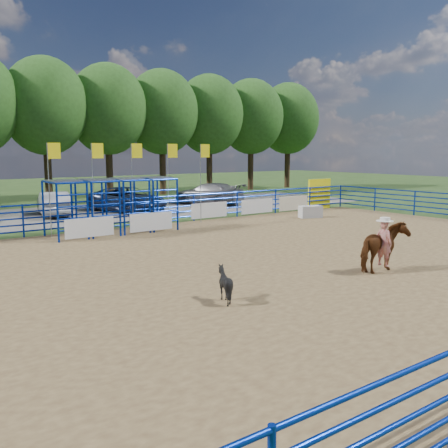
{
  "coord_description": "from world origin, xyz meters",
  "views": [
    {
      "loc": [
        -11.69,
        -12.99,
        3.83
      ],
      "look_at": [
        -1.5,
        1.0,
        1.3
      ],
      "focal_mm": 40.0,
      "sensor_mm": 36.0,
      "label": 1
    }
  ],
  "objects_px": {
    "horse_and_rider": "(384,244)",
    "car_d": "(208,194)",
    "car_c": "(127,199)",
    "announcer_table": "(310,212)",
    "calf": "(225,284)",
    "car_b": "(54,204)"
  },
  "relations": [
    {
      "from": "calf",
      "to": "car_b",
      "type": "xyz_separation_m",
      "value": [
        1.89,
        19.88,
        0.26
      ]
    },
    {
      "from": "announcer_table",
      "to": "calf",
      "type": "xyz_separation_m",
      "value": [
        -13.56,
        -10.17,
        0.11
      ]
    },
    {
      "from": "horse_and_rider",
      "to": "car_d",
      "type": "xyz_separation_m",
      "value": [
        7.13,
        20.32,
        -0.13
      ]
    },
    {
      "from": "calf",
      "to": "horse_and_rider",
      "type": "bearing_deg",
      "value": -121.22
    },
    {
      "from": "car_b",
      "to": "car_c",
      "type": "height_order",
      "value": "car_c"
    },
    {
      "from": "car_c",
      "to": "horse_and_rider",
      "type": "bearing_deg",
      "value": -106.11
    },
    {
      "from": "announcer_table",
      "to": "horse_and_rider",
      "type": "xyz_separation_m",
      "value": [
        -7.63,
        -10.6,
        0.55
      ]
    },
    {
      "from": "horse_and_rider",
      "to": "car_c",
      "type": "xyz_separation_m",
      "value": [
        0.37,
        19.55,
        -0.12
      ]
    },
    {
      "from": "car_b",
      "to": "horse_and_rider",
      "type": "bearing_deg",
      "value": 111.79
    },
    {
      "from": "horse_and_rider",
      "to": "car_b",
      "type": "relative_size",
      "value": 0.57
    },
    {
      "from": "car_c",
      "to": "car_d",
      "type": "height_order",
      "value": "car_c"
    },
    {
      "from": "horse_and_rider",
      "to": "car_b",
      "type": "xyz_separation_m",
      "value": [
        -4.04,
        20.31,
        -0.18
      ]
    },
    {
      "from": "horse_and_rider",
      "to": "car_b",
      "type": "height_order",
      "value": "horse_and_rider"
    },
    {
      "from": "car_d",
      "to": "car_c",
      "type": "bearing_deg",
      "value": -17.92
    },
    {
      "from": "announcer_table",
      "to": "car_d",
      "type": "height_order",
      "value": "car_d"
    },
    {
      "from": "car_c",
      "to": "car_d",
      "type": "distance_m",
      "value": 6.8
    },
    {
      "from": "horse_and_rider",
      "to": "car_d",
      "type": "relative_size",
      "value": 0.47
    },
    {
      "from": "announcer_table",
      "to": "car_b",
      "type": "relative_size",
      "value": 0.29
    },
    {
      "from": "calf",
      "to": "car_d",
      "type": "relative_size",
      "value": 0.17
    },
    {
      "from": "announcer_table",
      "to": "horse_and_rider",
      "type": "relative_size",
      "value": 0.52
    },
    {
      "from": "car_d",
      "to": "calf",
      "type": "bearing_deg",
      "value": 32.28
    },
    {
      "from": "car_c",
      "to": "car_d",
      "type": "bearing_deg",
      "value": -8.49
    }
  ]
}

